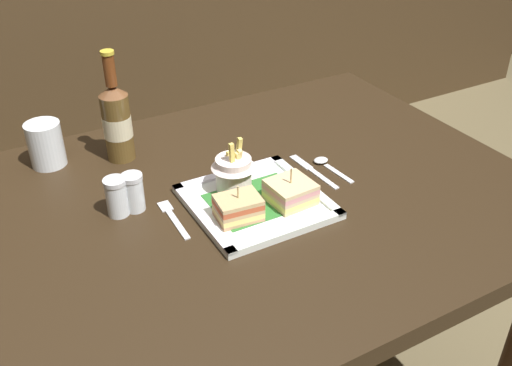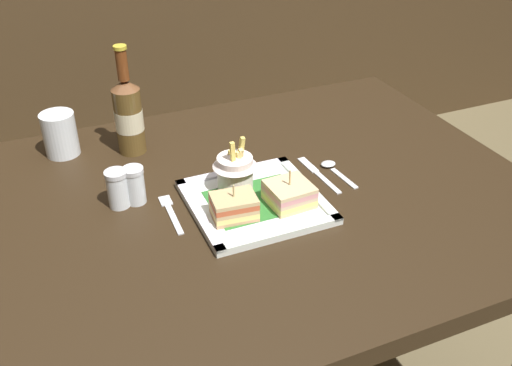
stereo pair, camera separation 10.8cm
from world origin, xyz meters
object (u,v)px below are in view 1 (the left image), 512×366
(fries_cup, at_px, (234,168))
(fork, at_px, (173,217))
(sandwich_half_left, at_px, (238,208))
(water_glass, at_px, (46,146))
(salt_shaker, at_px, (117,199))
(dining_table, at_px, (256,237))
(spoon, at_px, (325,164))
(sandwich_half_right, at_px, (290,192))
(square_plate, at_px, (256,202))
(pepper_shaker, at_px, (134,194))
(knife, at_px, (312,170))
(beer_bottle, at_px, (117,121))

(fries_cup, distance_m, fork, 0.16)
(sandwich_half_left, xyz_separation_m, water_glass, (-0.28, 0.42, 0.01))
(fries_cup, height_order, salt_shaker, fries_cup)
(fries_cup, xyz_separation_m, water_glass, (-0.32, 0.32, -0.01))
(dining_table, height_order, fries_cup, fries_cup)
(dining_table, relative_size, sandwich_half_left, 12.89)
(fries_cup, distance_m, water_glass, 0.45)
(fries_cup, bearing_deg, fork, -172.20)
(sandwich_half_left, distance_m, spoon, 0.30)
(dining_table, relative_size, water_glass, 11.48)
(water_glass, bearing_deg, fork, -63.68)
(dining_table, relative_size, fries_cup, 10.30)
(sandwich_half_left, xyz_separation_m, fries_cup, (0.04, 0.10, 0.03))
(sandwich_half_right, bearing_deg, fries_cup, 128.84)
(square_plate, relative_size, sandwich_half_left, 2.85)
(sandwich_half_left, height_order, pepper_shaker, sandwich_half_left)
(sandwich_half_left, xyz_separation_m, knife, (0.24, 0.09, -0.03))
(square_plate, height_order, knife, square_plate)
(sandwich_half_right, bearing_deg, salt_shaker, 155.75)
(salt_shaker, bearing_deg, water_glass, 105.94)
(water_glass, xyz_separation_m, spoon, (0.56, -0.32, -0.04))
(sandwich_half_left, xyz_separation_m, spoon, (0.28, 0.10, -0.03))
(sandwich_half_right, distance_m, pepper_shaker, 0.32)
(sandwich_half_right, relative_size, salt_shaker, 1.11)
(fries_cup, relative_size, salt_shaker, 1.42)
(sandwich_half_left, distance_m, pepper_shaker, 0.22)
(fries_cup, bearing_deg, salt_shaker, 169.34)
(fork, distance_m, spoon, 0.39)
(spoon, relative_size, pepper_shaker, 1.51)
(dining_table, distance_m, square_plate, 0.13)
(dining_table, distance_m, salt_shaker, 0.33)
(square_plate, height_order, sandwich_half_left, sandwich_half_left)
(sandwich_half_left, bearing_deg, dining_table, 42.27)
(sandwich_half_right, height_order, fries_cup, fries_cup)
(water_glass, height_order, spoon, water_glass)
(water_glass, relative_size, fork, 0.74)
(dining_table, relative_size, sandwich_half_right, 13.15)
(beer_bottle, distance_m, fork, 0.30)
(sandwich_half_left, xyz_separation_m, fork, (-0.11, 0.08, -0.03))
(sandwich_half_left, distance_m, fries_cup, 0.11)
(sandwich_half_left, relative_size, salt_shaker, 1.13)
(spoon, height_order, pepper_shaker, pepper_shaker)
(fork, height_order, salt_shaker, salt_shaker)
(fries_cup, bearing_deg, beer_bottle, 121.39)
(dining_table, distance_m, beer_bottle, 0.42)
(fork, distance_m, salt_shaker, 0.12)
(pepper_shaker, bearing_deg, square_plate, -25.79)
(dining_table, bearing_deg, fries_cup, 147.05)
(sandwich_half_left, bearing_deg, fries_cup, 67.16)
(dining_table, relative_size, beer_bottle, 4.58)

